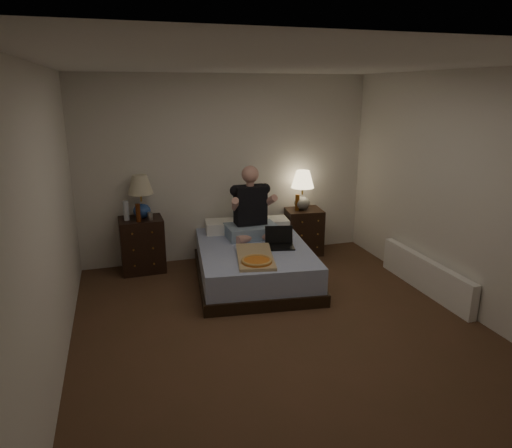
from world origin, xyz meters
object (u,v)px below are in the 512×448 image
object	(u,v)px
soda_can	(150,216)
laptop	(280,238)
nightstand_left	(142,244)
water_bottle	(126,211)
person	(251,202)
lamp_left	(141,197)
radiator	(425,275)
pizza_box	(257,262)
beer_bottle_right	(297,202)
nightstand_right	(303,231)
beer_bottle_left	(138,213)
bed	(254,263)
lamp_right	(302,190)

from	to	relation	value
soda_can	laptop	bearing A→B (deg)	-27.65
nightstand_left	water_bottle	bearing A→B (deg)	-165.65
soda_can	laptop	size ratio (longest dim) A/B	0.29
person	lamp_left	bearing A→B (deg)	163.51
radiator	pizza_box	bearing A→B (deg)	171.36
beer_bottle_right	pizza_box	size ratio (longest dim) A/B	0.30
soda_can	person	distance (m)	1.30
beer_bottle_right	laptop	bearing A→B (deg)	-123.26
laptop	nightstand_right	bearing A→B (deg)	64.98
nightstand_right	person	size ratio (longest dim) A/B	0.70
beer_bottle_left	laptop	distance (m)	1.80
pizza_box	radiator	world-z (taller)	pizza_box
person	pizza_box	xyz separation A→B (m)	(-0.23, -0.98, -0.43)
lamp_left	water_bottle	size ratio (longest dim) A/B	2.24
soda_can	beer_bottle_left	bearing A→B (deg)	-163.72
nightstand_left	pizza_box	bearing A→B (deg)	-51.25
bed	laptop	size ratio (longest dim) A/B	5.19
person	pizza_box	world-z (taller)	person
soda_can	laptop	xyz separation A→B (m)	(1.47, -0.77, -0.20)
lamp_right	nightstand_right	bearing A→B (deg)	0.00
pizza_box	bed	bearing A→B (deg)	87.84
beer_bottle_left	radiator	distance (m)	3.56
pizza_box	lamp_left	bearing A→B (deg)	141.30
nightstand_right	nightstand_left	bearing A→B (deg)	-173.48
bed	radiator	world-z (taller)	bed
lamp_left	water_bottle	distance (m)	0.25
nightstand_left	soda_can	world-z (taller)	soda_can
soda_can	lamp_right	bearing A→B (deg)	3.24
nightstand_left	pizza_box	xyz separation A→B (m)	(1.15, -1.35, 0.13)
bed	soda_can	size ratio (longest dim) A/B	17.64
bed	water_bottle	distance (m)	1.74
nightstand_left	beer_bottle_left	world-z (taller)	beer_bottle_left
beer_bottle_left	laptop	bearing A→B (deg)	-24.27
bed	laptop	bearing A→B (deg)	-19.39
beer_bottle_right	person	size ratio (longest dim) A/B	0.25
nightstand_right	beer_bottle_right	world-z (taller)	beer_bottle_right
nightstand_right	laptop	xyz separation A→B (m)	(-0.68, -0.89, 0.24)
beer_bottle_right	nightstand_left	bearing A→B (deg)	179.34
nightstand_left	soda_can	size ratio (longest dim) A/B	7.07
nightstand_left	radiator	bearing A→B (deg)	-29.52
nightstand_left	beer_bottle_right	distance (m)	2.20
nightstand_left	laptop	world-z (taller)	nightstand_left
laptop	radiator	distance (m)	1.76
person	laptop	world-z (taller)	person
beer_bottle_left	bed	bearing A→B (deg)	-23.86
laptop	radiator	world-z (taller)	laptop
soda_can	beer_bottle_right	size ratio (longest dim) A/B	0.43
laptop	bed	bearing A→B (deg)	166.27
beer_bottle_left	beer_bottle_right	world-z (taller)	beer_bottle_left
soda_can	beer_bottle_left	xyz separation A→B (m)	(-0.14, -0.04, 0.06)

